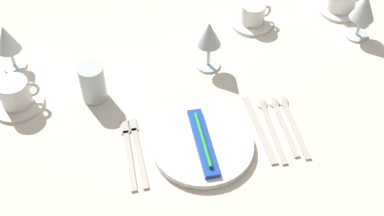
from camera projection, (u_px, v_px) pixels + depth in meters
The scene contains 18 objects.
dining_table at pixel (195, 103), 1.48m from camera, with size 1.80×1.11×0.74m.
dinner_plate at pixel (203, 146), 1.25m from camera, with size 0.25×0.25×0.02m, color white.
toothbrush_package at pixel (203, 142), 1.23m from camera, with size 0.04×0.21×0.02m.
fork_outer at pixel (138, 149), 1.25m from camera, with size 0.02×0.22×0.00m.
fork_inner at pixel (129, 151), 1.24m from camera, with size 0.02×0.22×0.00m.
dinner_knife at pixel (260, 130), 1.29m from camera, with size 0.02×0.23×0.00m.
spoon_soup at pixel (269, 122), 1.31m from camera, with size 0.03×0.22×0.01m.
spoon_dessert at pixel (281, 118), 1.32m from camera, with size 0.03×0.21×0.01m.
spoon_tea at pixel (291, 118), 1.32m from camera, with size 0.03×0.22×0.01m.
saucer_left at pixel (339, 9), 1.64m from camera, with size 0.14×0.14×0.01m, color white.
saucer_right at pixel (252, 23), 1.59m from camera, with size 0.13×0.13×0.01m, color white.
coffee_cup_right at pixel (253, 13), 1.57m from camera, with size 0.09×0.07×0.06m.
saucer_far at pixel (19, 104), 1.35m from camera, with size 0.13×0.13×0.01m, color white.
coffee_cup_far at pixel (15, 93), 1.32m from camera, with size 0.10×0.08×0.07m.
wine_glass_centre at pixel (364, 9), 1.48m from camera, with size 0.07×0.07×0.15m.
wine_glass_left at pixel (209, 37), 1.39m from camera, with size 0.07×0.07×0.15m.
wine_glass_right at pixel (7, 41), 1.39m from camera, with size 0.07×0.07×0.14m.
drink_tumbler at pixel (93, 84), 1.34m from camera, with size 0.07×0.07×0.10m.
Camera 1 is at (-0.23, -1.00, 1.71)m, focal length 48.21 mm.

